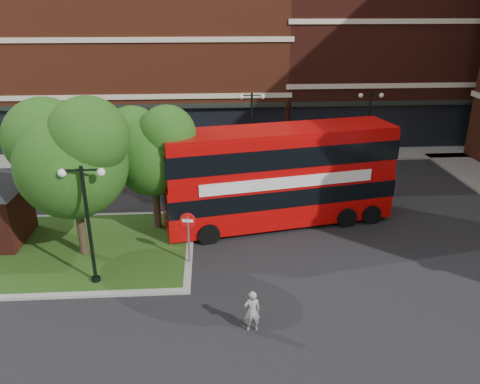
{
  "coord_description": "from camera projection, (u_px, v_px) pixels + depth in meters",
  "views": [
    {
      "loc": [
        -0.76,
        -16.2,
        10.52
      ],
      "look_at": [
        0.59,
        4.71,
        2.0
      ],
      "focal_mm": 35.0,
      "sensor_mm": 36.0,
      "label": 1
    }
  ],
  "objects": [
    {
      "name": "ground",
      "position": [
        233.0,
        281.0,
        18.98
      ],
      "size": [
        120.0,
        120.0,
        0.0
      ],
      "primitive_type": "plane",
      "color": "black",
      "rests_on": "ground"
    },
    {
      "name": "car_white",
      "position": [
        312.0,
        149.0,
        33.9
      ],
      "size": [
        4.19,
        1.74,
        1.35
      ],
      "primitive_type": "imported",
      "rotation": [
        0.0,
        0.0,
        1.49
      ],
      "color": "silver",
      "rests_on": "ground"
    },
    {
      "name": "lamp_far_left",
      "position": [
        252.0,
        125.0,
        31.44
      ],
      "size": [
        1.72,
        0.36,
        5.0
      ],
      "color": "black",
      "rests_on": "ground"
    },
    {
      "name": "woman",
      "position": [
        252.0,
        311.0,
        15.89
      ],
      "size": [
        0.6,
        0.43,
        1.56
      ],
      "primitive_type": "imported",
      "rotation": [
        0.0,
        0.0,
        3.24
      ],
      "color": "gray",
      "rests_on": "ground"
    },
    {
      "name": "bus",
      "position": [
        280.0,
        170.0,
        22.99
      ],
      "size": [
        11.68,
        4.77,
        4.35
      ],
      "rotation": [
        0.0,
        0.0,
        0.2
      ],
      "color": "#AC0606",
      "rests_on": "ground"
    },
    {
      "name": "no_entry_sign",
      "position": [
        188.0,
        228.0,
        19.61
      ],
      "size": [
        0.66,
        0.18,
        2.42
      ],
      "rotation": [
        0.0,
        0.0,
        -0.19
      ],
      "color": "slate",
      "rests_on": "ground"
    },
    {
      "name": "terrace_far_right",
      "position": [
        385.0,
        35.0,
        38.99
      ],
      "size": [
        18.0,
        12.0,
        16.0
      ],
      "primitive_type": "cube",
      "color": "#471911",
      "rests_on": "ground"
    },
    {
      "name": "pavement_far",
      "position": [
        222.0,
        156.0,
        34.21
      ],
      "size": [
        44.0,
        3.0,
        0.12
      ],
      "primitive_type": "cube",
      "color": "slate",
      "rests_on": "ground"
    },
    {
      "name": "lamp_far_right",
      "position": [
        368.0,
        124.0,
        31.91
      ],
      "size": [
        1.72,
        0.36,
        5.0
      ],
      "color": "black",
      "rests_on": "ground"
    },
    {
      "name": "car_silver",
      "position": [
        134.0,
        153.0,
        32.87
      ],
      "size": [
        3.88,
        1.6,
        1.32
      ],
      "primitive_type": "imported",
      "rotation": [
        0.0,
        0.0,
        1.56
      ],
      "color": "#ACAFB3",
      "rests_on": "ground"
    },
    {
      "name": "terrace_far_left",
      "position": [
        120.0,
        49.0,
        38.05
      ],
      "size": [
        26.0,
        12.0,
        14.0
      ],
      "primitive_type": "cube",
      "color": "maroon",
      "rests_on": "ground"
    },
    {
      "name": "tree_island_east",
      "position": [
        151.0,
        147.0,
        21.85
      ],
      "size": [
        4.46,
        3.9,
        6.29
      ],
      "color": "#2D2116",
      "rests_on": "ground"
    },
    {
      "name": "traffic_island",
      "position": [
        54.0,
        250.0,
        21.25
      ],
      "size": [
        12.6,
        7.6,
        0.15
      ],
      "color": "gray",
      "rests_on": "ground"
    },
    {
      "name": "lamp_island",
      "position": [
        88.0,
        220.0,
        17.77
      ],
      "size": [
        1.72,
        0.36,
        5.0
      ],
      "color": "black",
      "rests_on": "ground"
    },
    {
      "name": "tree_island_west",
      "position": [
        69.0,
        153.0,
        19.16
      ],
      "size": [
        5.4,
        4.71,
        7.21
      ],
      "color": "#2D2116",
      "rests_on": "ground"
    }
  ]
}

